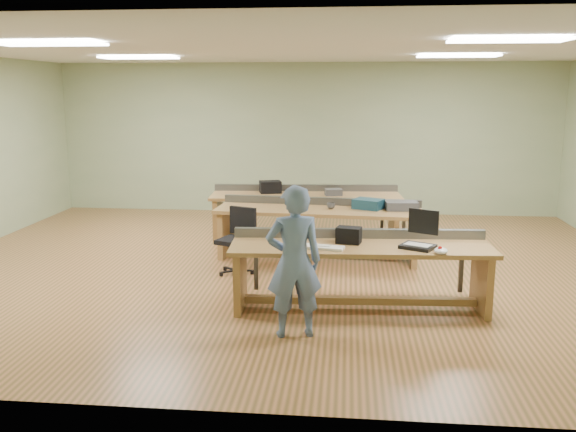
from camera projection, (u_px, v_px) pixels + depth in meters
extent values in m
plane|color=#A4673E|center=(285.00, 267.00, 8.64)|extent=(10.00, 10.00, 0.00)
plane|color=silver|center=(285.00, 48.00, 8.03)|extent=(10.00, 10.00, 0.00)
cube|color=#9BAA81|center=(305.00, 139.00, 12.23)|extent=(10.00, 0.04, 3.00)
cube|color=#9BAA81|center=(228.00, 224.00, 4.43)|extent=(10.00, 0.04, 3.00)
cube|color=white|center=(49.00, 43.00, 6.81)|extent=(1.20, 0.50, 0.03)
cube|color=white|center=(139.00, 58.00, 9.74)|extent=(1.20, 0.50, 0.03)
cube|color=white|center=(508.00, 40.00, 6.33)|extent=(1.20, 0.50, 0.03)
cube|color=white|center=(458.00, 56.00, 9.26)|extent=(1.20, 0.50, 0.03)
cube|color=olive|center=(361.00, 247.00, 6.84)|extent=(2.97, 0.95, 0.05)
cube|color=olive|center=(240.00, 278.00, 6.97)|extent=(0.12, 0.69, 0.70)
cube|color=olive|center=(482.00, 281.00, 6.86)|extent=(0.12, 0.69, 0.70)
cube|color=olive|center=(360.00, 300.00, 6.96)|extent=(2.63, 0.25, 0.08)
cube|color=#515559|center=(359.00, 233.00, 7.16)|extent=(2.93, 0.25, 0.11)
cube|color=olive|center=(318.00, 211.00, 8.93)|extent=(3.05, 1.01, 0.05)
cube|color=olive|center=(226.00, 232.00, 9.23)|extent=(0.13, 0.70, 0.70)
cube|color=olive|center=(414.00, 239.00, 8.77)|extent=(0.13, 0.70, 0.70)
cube|color=olive|center=(318.00, 252.00, 9.05)|extent=(2.70, 0.29, 0.08)
cube|color=#515559|center=(321.00, 201.00, 9.26)|extent=(3.00, 0.29, 0.11)
cube|color=olive|center=(306.00, 196.00, 10.16)|extent=(3.21, 1.05, 0.05)
cube|color=olive|center=(218.00, 217.00, 10.29)|extent=(0.13, 0.75, 0.70)
cube|color=olive|center=(394.00, 219.00, 10.20)|extent=(0.13, 0.75, 0.70)
cube|color=olive|center=(306.00, 232.00, 10.29)|extent=(2.86, 0.29, 0.08)
cube|color=#515559|center=(306.00, 188.00, 10.52)|extent=(3.15, 0.29, 0.11)
imported|color=slate|center=(294.00, 262.00, 6.07)|extent=(0.64, 0.50, 1.56)
cube|color=black|center=(418.00, 246.00, 6.70)|extent=(0.44, 0.42, 0.04)
cube|color=black|center=(423.00, 222.00, 6.76)|extent=(0.32, 0.18, 0.27)
cube|color=silver|center=(321.00, 247.00, 6.69)|extent=(0.53, 0.27, 0.03)
ellipsoid|color=white|center=(441.00, 251.00, 6.46)|extent=(0.20, 0.21, 0.07)
cube|color=black|center=(349.00, 235.00, 6.91)|extent=(0.30, 0.23, 0.18)
cylinder|color=black|center=(236.00, 258.00, 8.27)|extent=(0.06, 0.06, 0.44)
cube|color=black|center=(235.00, 241.00, 8.22)|extent=(0.55, 0.55, 0.06)
cube|color=black|center=(243.00, 221.00, 8.34)|extent=(0.39, 0.20, 0.38)
cylinder|color=black|center=(236.00, 272.00, 8.31)|extent=(0.63, 0.63, 0.06)
cube|color=#143543|center=(368.00, 204.00, 8.94)|extent=(0.50, 0.45, 0.14)
cube|color=#3A3B3D|center=(401.00, 206.00, 8.85)|extent=(0.48, 0.33, 0.12)
imported|color=#3A3B3D|center=(331.00, 206.00, 8.93)|extent=(0.15, 0.15, 0.09)
cylinder|color=silver|center=(296.00, 204.00, 8.96)|extent=(0.08, 0.08, 0.13)
cube|color=black|center=(270.00, 187.00, 10.31)|extent=(0.41, 0.34, 0.20)
cube|color=#3A3B3D|center=(333.00, 192.00, 10.07)|extent=(0.31, 0.25, 0.11)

